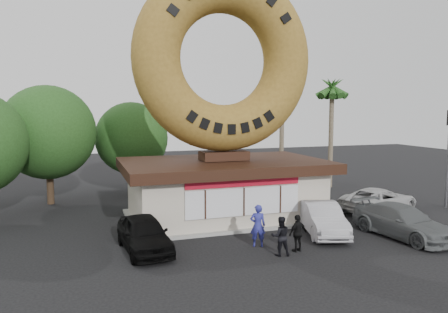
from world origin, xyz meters
TOP-DOWN VIEW (x-y plane):
  - ground at (0.00, 0.00)m, footprint 90.00×90.00m
  - donut_shop at (0.00, 5.98)m, footprint 11.20×7.20m
  - giant_donut at (0.00, 6.00)m, footprint 10.05×2.56m
  - tree_west at (-9.50, 13.00)m, footprint 6.00×6.00m
  - tree_mid at (-4.00, 15.00)m, footprint 5.20×5.20m
  - palm_near at (7.50, 14.00)m, footprint 2.60×2.60m
  - palm_far at (11.00, 12.50)m, footprint 2.60×2.60m
  - street_lamp at (-1.86, 16.00)m, footprint 2.11×0.20m
  - person_left at (-0.22, 0.62)m, footprint 0.80×0.65m
  - person_center at (0.21, -0.81)m, footprint 0.93×0.79m
  - person_right at (1.14, -0.59)m, footprint 1.02×0.64m
  - car_black at (-5.14, 1.61)m, footprint 2.19×4.65m
  - car_silver at (3.59, 1.45)m, footprint 2.85×4.90m
  - car_grey at (6.95, -0.27)m, footprint 2.89×5.49m
  - car_white at (9.24, 4.35)m, footprint 5.63×3.72m

SIDE VIEW (x-z plane):
  - ground at x=0.00m, z-range 0.00..0.00m
  - car_white at x=9.24m, z-range 0.00..1.44m
  - car_grey at x=6.95m, z-range 0.00..1.52m
  - car_silver at x=3.59m, z-range 0.00..1.53m
  - car_black at x=-5.14m, z-range 0.00..1.54m
  - person_right at x=1.14m, z-range 0.00..1.63m
  - person_center at x=0.21m, z-range 0.00..1.68m
  - person_left at x=-0.22m, z-range 0.00..1.91m
  - donut_shop at x=0.00m, z-range -0.13..3.67m
  - tree_mid at x=-4.00m, z-range 0.70..7.33m
  - street_lamp at x=-1.86m, z-range 0.48..8.48m
  - tree_west at x=-9.50m, z-range 0.82..8.47m
  - palm_far at x=11.00m, z-range 3.11..11.86m
  - palm_near at x=7.50m, z-range 3.54..13.29m
  - giant_donut at x=0.00m, z-range 3.80..13.85m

